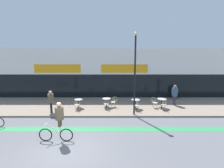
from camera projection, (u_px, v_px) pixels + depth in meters
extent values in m
plane|color=#5B5B60|center=(67.00, 152.00, 8.33)|extent=(120.00, 120.00, 0.00)
cube|color=gray|center=(87.00, 106.00, 15.46)|extent=(40.00, 5.50, 0.12)
cube|color=silver|center=(93.00, 72.00, 19.70)|extent=(40.00, 4.00, 5.14)
cube|color=black|center=(91.00, 86.00, 17.98)|extent=(38.80, 0.10, 2.40)
cube|color=white|center=(90.00, 68.00, 17.69)|extent=(39.20, 0.14, 1.20)
cube|color=orange|center=(57.00, 69.00, 17.61)|extent=(4.70, 0.08, 0.84)
cube|color=orange|center=(124.00, 69.00, 17.63)|extent=(4.70, 0.08, 0.84)
cube|color=#2D844C|center=(77.00, 129.00, 10.78)|extent=(36.00, 0.70, 0.01)
cylinder|color=black|center=(78.00, 108.00, 14.63)|extent=(0.37, 0.37, 0.02)
cylinder|color=black|center=(78.00, 104.00, 14.57)|extent=(0.07, 0.07, 0.71)
cylinder|color=#ADA8A3|center=(78.00, 100.00, 14.50)|extent=(0.68, 0.68, 0.02)
cylinder|color=black|center=(106.00, 107.00, 14.85)|extent=(0.40, 0.40, 0.02)
cylinder|color=black|center=(106.00, 103.00, 14.79)|extent=(0.07, 0.07, 0.73)
cylinder|color=#ADA8A3|center=(106.00, 99.00, 14.73)|extent=(0.73, 0.73, 0.02)
cylinder|color=black|center=(135.00, 108.00, 14.47)|extent=(0.39, 0.39, 0.02)
cylinder|color=black|center=(135.00, 104.00, 14.41)|extent=(0.07, 0.07, 0.74)
cylinder|color=#ADA8A3|center=(135.00, 100.00, 14.34)|extent=(0.71, 0.71, 0.02)
cylinder|color=black|center=(161.00, 108.00, 14.63)|extent=(0.42, 0.42, 0.02)
cylinder|color=black|center=(161.00, 104.00, 14.57)|extent=(0.07, 0.07, 0.75)
cylinder|color=#ADA8A3|center=(161.00, 99.00, 14.50)|extent=(0.76, 0.76, 0.02)
cylinder|color=beige|center=(77.00, 105.00, 14.01)|extent=(0.40, 0.40, 0.03)
cylinder|color=beige|center=(75.00, 107.00, 14.19)|extent=(0.03, 0.03, 0.42)
cylinder|color=beige|center=(79.00, 107.00, 14.19)|extent=(0.03, 0.03, 0.42)
cylinder|color=beige|center=(75.00, 108.00, 13.91)|extent=(0.03, 0.03, 0.42)
cylinder|color=beige|center=(78.00, 108.00, 13.91)|extent=(0.03, 0.03, 0.42)
torus|color=beige|center=(76.00, 102.00, 13.80)|extent=(0.03, 0.41, 0.41)
cylinder|color=beige|center=(74.00, 104.00, 13.82)|extent=(0.03, 0.03, 0.23)
cylinder|color=beige|center=(78.00, 104.00, 13.82)|extent=(0.03, 0.03, 0.23)
cylinder|color=beige|center=(106.00, 104.00, 14.24)|extent=(0.42, 0.42, 0.03)
cylinder|color=beige|center=(104.00, 106.00, 14.41)|extent=(0.03, 0.03, 0.42)
cylinder|color=beige|center=(107.00, 106.00, 14.42)|extent=(0.03, 0.03, 0.42)
cylinder|color=beige|center=(104.00, 107.00, 14.13)|extent=(0.03, 0.03, 0.42)
cylinder|color=beige|center=(108.00, 107.00, 14.14)|extent=(0.03, 0.03, 0.42)
torus|color=beige|center=(106.00, 101.00, 14.02)|extent=(0.04, 0.41, 0.41)
cylinder|color=beige|center=(104.00, 103.00, 14.04)|extent=(0.03, 0.03, 0.23)
cylinder|color=beige|center=(108.00, 103.00, 14.05)|extent=(0.03, 0.03, 0.23)
cylinder|color=beige|center=(112.00, 102.00, 14.78)|extent=(0.41, 0.41, 0.03)
cylinder|color=beige|center=(111.00, 105.00, 14.68)|extent=(0.03, 0.03, 0.42)
cylinder|color=beige|center=(111.00, 104.00, 14.95)|extent=(0.03, 0.03, 0.42)
cylinder|color=beige|center=(114.00, 105.00, 14.69)|extent=(0.03, 0.03, 0.42)
cylinder|color=beige|center=(114.00, 104.00, 14.96)|extent=(0.03, 0.03, 0.42)
torus|color=beige|center=(114.00, 99.00, 14.74)|extent=(0.41, 0.04, 0.41)
cylinder|color=beige|center=(115.00, 101.00, 14.60)|extent=(0.03, 0.03, 0.23)
cylinder|color=beige|center=(114.00, 100.00, 14.93)|extent=(0.03, 0.03, 0.23)
cylinder|color=beige|center=(136.00, 105.00, 13.85)|extent=(0.42, 0.42, 0.03)
cylinder|color=beige|center=(134.00, 108.00, 14.02)|extent=(0.03, 0.03, 0.42)
cylinder|color=beige|center=(137.00, 107.00, 14.04)|extent=(0.03, 0.03, 0.42)
cylinder|color=beige|center=(135.00, 109.00, 13.75)|extent=(0.03, 0.03, 0.42)
cylinder|color=beige|center=(138.00, 109.00, 13.76)|extent=(0.03, 0.03, 0.42)
torus|color=beige|center=(137.00, 103.00, 13.64)|extent=(0.05, 0.41, 0.41)
cylinder|color=beige|center=(134.00, 104.00, 13.65)|extent=(0.03, 0.03, 0.23)
cylinder|color=beige|center=(139.00, 104.00, 13.68)|extent=(0.03, 0.03, 0.23)
cylinder|color=beige|center=(163.00, 105.00, 14.02)|extent=(0.44, 0.44, 0.03)
cylinder|color=beige|center=(160.00, 107.00, 14.18)|extent=(0.03, 0.03, 0.42)
cylinder|color=beige|center=(164.00, 107.00, 14.21)|extent=(0.03, 0.03, 0.42)
cylinder|color=beige|center=(162.00, 108.00, 13.90)|extent=(0.03, 0.03, 0.42)
cylinder|color=beige|center=(165.00, 108.00, 13.94)|extent=(0.03, 0.03, 0.42)
torus|color=beige|center=(164.00, 102.00, 13.81)|extent=(0.07, 0.41, 0.41)
cylinder|color=beige|center=(162.00, 104.00, 13.81)|extent=(0.03, 0.03, 0.23)
cylinder|color=beige|center=(166.00, 104.00, 13.85)|extent=(0.03, 0.03, 0.23)
cylinder|color=beige|center=(154.00, 103.00, 14.56)|extent=(0.42, 0.42, 0.03)
cylinder|color=beige|center=(156.00, 105.00, 14.74)|extent=(0.03, 0.03, 0.42)
cylinder|color=beige|center=(157.00, 106.00, 14.47)|extent=(0.03, 0.03, 0.42)
cylinder|color=beige|center=(152.00, 105.00, 14.73)|extent=(0.03, 0.03, 0.42)
cylinder|color=beige|center=(153.00, 106.00, 14.45)|extent=(0.03, 0.03, 0.42)
torus|color=beige|center=(153.00, 100.00, 14.51)|extent=(0.41, 0.05, 0.41)
cylinder|color=beige|center=(152.00, 101.00, 14.70)|extent=(0.03, 0.03, 0.23)
cylinder|color=beige|center=(153.00, 102.00, 14.36)|extent=(0.03, 0.03, 0.23)
cylinder|color=#4C4C51|center=(174.00, 96.00, 17.61)|extent=(0.44, 0.44, 0.47)
ellipsoid|color=#28662D|center=(174.00, 91.00, 17.52)|extent=(0.71, 0.71, 0.85)
cylinder|color=black|center=(134.00, 76.00, 12.61)|extent=(0.12, 0.12, 5.77)
sphere|color=beige|center=(135.00, 34.00, 12.10)|extent=(0.26, 0.26, 0.26)
torus|color=black|center=(45.00, 135.00, 9.24)|extent=(0.72, 0.07, 0.72)
torus|color=black|center=(66.00, 135.00, 9.23)|extent=(0.72, 0.07, 0.72)
cylinder|color=silver|center=(54.00, 130.00, 9.18)|extent=(0.86, 0.06, 0.64)
cylinder|color=silver|center=(60.00, 131.00, 9.19)|extent=(0.04, 0.04, 0.50)
cylinder|color=silver|center=(45.00, 124.00, 9.14)|extent=(0.04, 0.48, 0.03)
cylinder|color=#4C3D2D|center=(59.00, 123.00, 9.03)|extent=(0.15, 0.15, 0.37)
cylinder|color=#4C3D2D|center=(60.00, 122.00, 9.20)|extent=(0.15, 0.15, 0.37)
cylinder|color=brown|center=(59.00, 113.00, 9.02)|extent=(0.45, 0.45, 0.67)
sphere|color=tan|center=(58.00, 105.00, 8.94)|extent=(0.25, 0.25, 0.25)
cylinder|color=#382D47|center=(174.00, 101.00, 15.30)|extent=(0.17, 0.17, 0.82)
cylinder|color=#382D47|center=(173.00, 100.00, 15.48)|extent=(0.17, 0.17, 0.82)
cylinder|color=#334C70|center=(174.00, 92.00, 15.26)|extent=(0.50, 0.50, 0.72)
sphere|color=#9E7051|center=(175.00, 86.00, 15.17)|extent=(0.27, 0.27, 0.27)
cylinder|color=black|center=(51.00, 108.00, 13.34)|extent=(0.19, 0.19, 0.78)
cylinder|color=black|center=(51.00, 107.00, 13.50)|extent=(0.19, 0.19, 0.78)
cylinder|color=brown|center=(50.00, 98.00, 13.30)|extent=(0.55, 0.55, 0.68)
sphere|color=beige|center=(50.00, 92.00, 13.22)|extent=(0.25, 0.25, 0.25)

